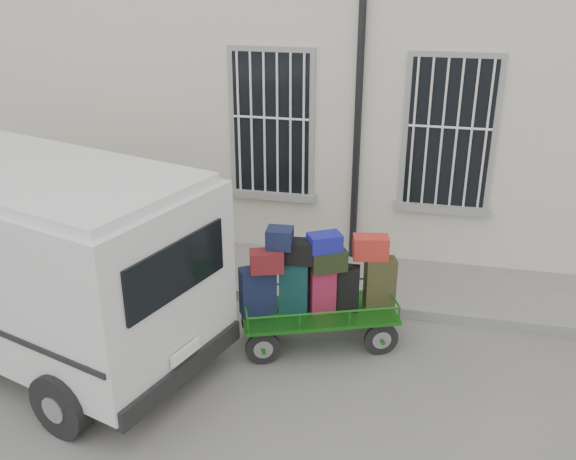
# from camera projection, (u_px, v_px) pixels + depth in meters

# --- Properties ---
(ground) EXTENTS (80.00, 80.00, 0.00)m
(ground) POSITION_uv_depth(u_px,v_px,m) (247.00, 356.00, 8.12)
(ground) COLOR #60605C
(ground) RESTS_ON ground
(building) EXTENTS (24.00, 5.15, 6.00)m
(building) POSITION_uv_depth(u_px,v_px,m) (325.00, 54.00, 11.87)
(building) COLOR beige
(building) RESTS_ON ground
(sidewalk) EXTENTS (24.00, 1.70, 0.15)m
(sidewalk) POSITION_uv_depth(u_px,v_px,m) (286.00, 273.00, 10.06)
(sidewalk) COLOR slate
(sidewalk) RESTS_ON ground
(luggage_cart) EXTENTS (2.30, 1.51, 1.65)m
(luggage_cart) POSITION_uv_depth(u_px,v_px,m) (317.00, 285.00, 8.04)
(luggage_cart) COLOR black
(luggage_cart) RESTS_ON ground
(van) EXTENTS (5.25, 3.42, 2.46)m
(van) POSITION_uv_depth(u_px,v_px,m) (24.00, 247.00, 7.79)
(van) COLOR silver
(van) RESTS_ON ground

